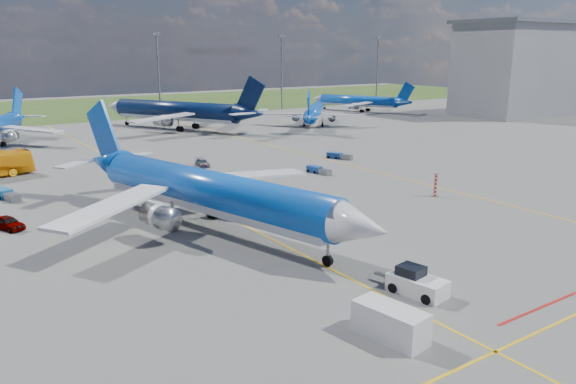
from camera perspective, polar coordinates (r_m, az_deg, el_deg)
ground at (r=50.55m, az=1.66°, el=-6.47°), size 400.00×400.00×0.00m
grass_strip at (r=191.25m, az=-25.75°, el=7.40°), size 400.00×80.00×0.01m
taxiway_lines at (r=73.89m, az=-10.83°, el=-0.05°), size 60.25×160.00×0.02m
floodlight_masts at (r=153.19m, az=-20.15°, el=11.33°), size 202.20×0.50×22.70m
terminal_building at (r=177.50m, az=22.81°, el=11.53°), size 42.00×22.00×26.00m
warning_post at (r=72.78m, az=14.76°, el=0.73°), size 0.50×0.50×3.00m
bg_jet_n at (r=134.71m, az=-11.18°, el=6.27°), size 53.89×58.64×12.39m
bg_jet_ne at (r=139.99m, az=2.67°, el=6.81°), size 43.93×44.76×9.34m
bg_jet_ene at (r=173.45m, az=7.12°, el=8.13°), size 37.94×42.21×9.06m
main_airliner at (r=58.09m, az=-7.77°, el=-3.83°), size 44.40×52.11×11.78m
pushback_tug at (r=43.81m, az=12.87°, el=-9.01°), size 3.04×6.19×2.06m
service_van at (r=37.07m, az=10.35°, el=-12.92°), size 2.84×5.10×2.12m
service_car_a at (r=64.27m, az=-26.57°, el=-2.82°), size 3.23×4.46×1.41m
service_car_b at (r=85.42m, az=-15.40°, el=2.10°), size 5.72×5.00×1.46m
service_car_c at (r=90.23m, az=-8.68°, el=2.96°), size 2.12×4.06×1.12m
baggage_tug_w at (r=84.13m, az=3.07°, el=2.22°), size 1.69×4.42×0.97m
baggage_tug_c at (r=77.60m, az=-26.71°, el=-0.24°), size 2.66×5.32×1.15m
baggage_tug_e at (r=95.82m, az=5.16°, el=3.66°), size 2.87×4.58×1.01m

